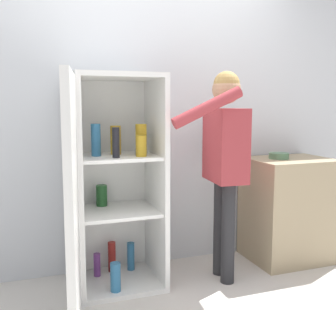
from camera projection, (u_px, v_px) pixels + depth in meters
name	position (u px, v px, depth m)	size (l,w,h in m)	color
wall_back	(144.00, 114.00, 3.24)	(7.00, 0.06, 2.55)	silver
refrigerator	(108.00, 186.00, 2.78)	(0.77, 1.18, 1.57)	white
person	(224.00, 149.00, 2.95)	(0.63, 0.53, 1.60)	#262628
counter	(289.00, 209.00, 3.44)	(0.70, 0.56, 0.89)	tan
bowl	(279.00, 156.00, 3.37)	(0.17, 0.17, 0.05)	#517F5B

